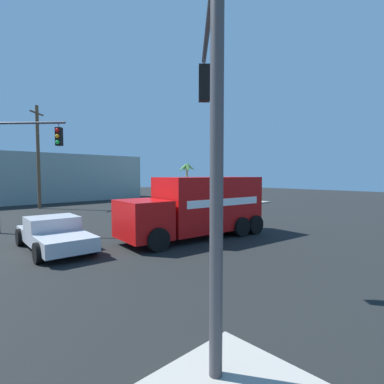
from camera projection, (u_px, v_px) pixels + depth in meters
The scene contains 10 objects.
ground_plane at pixel (208, 234), 15.72m from camera, with size 100.00×100.00×0.00m, color black.
sidewalk_corner_far at pixel (203, 202), 33.27m from camera, with size 10.71×10.71×0.14m, color #9E998E.
delivery_truck at pixel (199, 206), 14.87m from camera, with size 7.77×3.53×3.05m.
traffic_light_primary at pixel (17, 159), 15.57m from camera, with size 2.78×2.98×6.14m.
traffic_light_secondary at pixel (211, 110), 5.49m from camera, with size 3.04×3.20×6.50m.
pickup_silver at pixel (54, 232), 12.48m from camera, with size 2.53×5.32×1.38m.
vending_machine_red at pixel (224, 193), 34.28m from camera, with size 1.12×1.17×1.85m.
palm_tree_far at pixel (187, 175), 36.93m from camera, with size 2.40×2.15×4.45m.
utility_pole at pixel (38, 156), 27.15m from camera, with size 1.63×1.65×9.50m.
building_backdrop at pixel (53, 178), 35.11m from camera, with size 20.61×6.00×5.55m, color gray.
Camera 1 is at (-11.38, -10.64, 3.19)m, focal length 27.50 mm.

